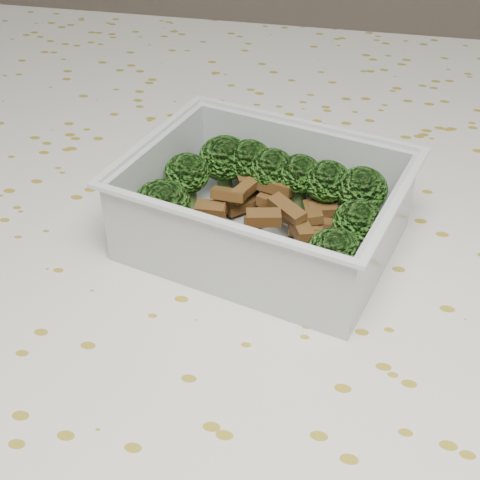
# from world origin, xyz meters

# --- Properties ---
(dining_table) EXTENTS (1.40, 0.90, 0.75)m
(dining_table) POSITION_xyz_m (0.00, 0.00, 0.67)
(dining_table) COLOR brown
(dining_table) RESTS_ON ground
(tablecloth) EXTENTS (1.46, 0.96, 0.19)m
(tablecloth) POSITION_xyz_m (0.00, 0.00, 0.72)
(tablecloth) COLOR silver
(tablecloth) RESTS_ON dining_table
(lunch_container) EXTENTS (0.22, 0.19, 0.06)m
(lunch_container) POSITION_xyz_m (0.01, 0.04, 0.78)
(lunch_container) COLOR silver
(lunch_container) RESTS_ON tablecloth
(broccoli_florets) EXTENTS (0.17, 0.14, 0.05)m
(broccoli_florets) POSITION_xyz_m (0.01, 0.06, 0.79)
(broccoli_florets) COLOR #608C3F
(broccoli_florets) RESTS_ON lunch_container
(meat_pile) EXTENTS (0.11, 0.07, 0.03)m
(meat_pile) POSITION_xyz_m (0.01, 0.06, 0.77)
(meat_pile) COLOR brown
(meat_pile) RESTS_ON lunch_container
(sausage) EXTENTS (0.14, 0.07, 0.02)m
(sausage) POSITION_xyz_m (0.00, 0.00, 0.78)
(sausage) COLOR #B24F18
(sausage) RESTS_ON lunch_container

